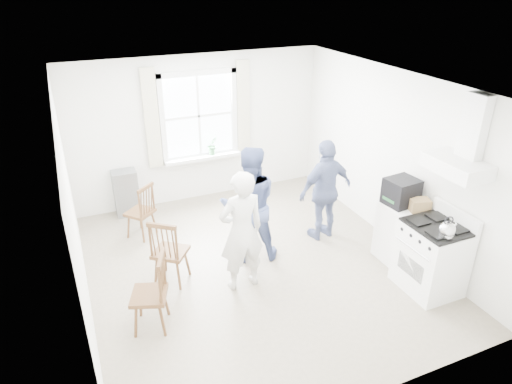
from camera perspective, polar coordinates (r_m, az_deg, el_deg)
name	(u,v)px	position (r m, az deg, el deg)	size (l,w,h in m)	color
room_shell	(255,184)	(5.98, -0.14, 1.00)	(4.62, 5.12, 2.64)	gray
window_assembly	(199,121)	(8.09, -7.09, 8.77)	(1.88, 0.24, 1.70)	white
range_hood	(462,153)	(5.88, 24.39, 4.50)	(0.45, 0.76, 0.94)	white
shelf_unit	(126,193)	(8.11, -15.92, -0.09)	(0.40, 0.30, 0.80)	slate
gas_stove	(431,257)	(6.38, 21.07, -7.56)	(0.68, 0.76, 1.12)	white
kettle	(447,230)	(5.90, 22.77, -4.40)	(0.20, 0.20, 0.28)	silver
low_cabinet	(400,232)	(6.86, 17.54, -4.82)	(0.50, 0.55, 0.90)	white
stereo_stack	(401,192)	(6.58, 17.71, 0.04)	(0.45, 0.41, 0.37)	black
cardboard_box	(419,205)	(6.52, 19.74, -1.53)	(0.26, 0.19, 0.17)	#977849
windsor_chair_a	(144,206)	(7.25, -13.82, -1.66)	(0.53, 0.53, 0.91)	#4B2E18
windsor_chair_b	(166,247)	(6.06, -11.17, -6.72)	(0.58, 0.57, 0.99)	#4B2E18
windsor_chair_c	(157,284)	(5.42, -12.26, -11.20)	(0.52, 0.53, 0.99)	#4B2E18
person_left	(242,231)	(5.82, -1.82, -4.95)	(0.61, 0.61, 1.67)	silver
person_mid	(249,205)	(6.41, -0.83, -1.58)	(0.84, 0.84, 1.72)	#485685
person_right	(325,190)	(7.03, 8.68, 0.21)	(0.95, 0.95, 1.61)	navy
potted_plant	(213,145)	(8.20, -5.44, 5.83)	(0.19, 0.19, 0.34)	#2F6B38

